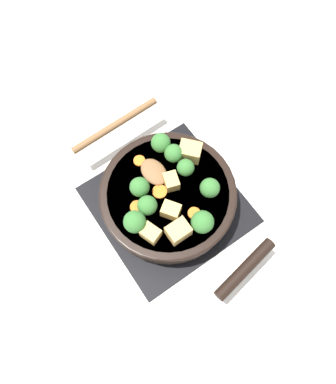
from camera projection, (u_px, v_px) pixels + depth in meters
The scene contains 21 objects.
ground_plane at pixel (168, 205), 0.85m from camera, with size 2.40×2.40×0.00m, color white.
front_burner_grate at pixel (168, 203), 0.84m from camera, with size 0.31×0.31×0.03m.
skillet_pan at pixel (169, 197), 0.80m from camera, with size 0.38×0.29×0.05m.
wooden_spoon at pixel (132, 146), 0.81m from camera, with size 0.19×0.22×0.02m.
tofu_cube_center_large at pixel (190, 152), 0.79m from camera, with size 0.05×0.04×0.04m, color tan.
tofu_cube_near_handle at pixel (171, 181), 0.77m from camera, with size 0.04×0.03×0.03m, color tan.
tofu_cube_east_chunk at pixel (151, 233), 0.73m from camera, with size 0.04×0.03×0.03m, color tan.
tofu_cube_west_chunk at pixel (171, 210), 0.75m from camera, with size 0.04×0.03×0.03m, color tan.
tofu_cube_back_piece at pixel (178, 231), 0.73m from camera, with size 0.04×0.04×0.04m, color tan.
broccoli_floret_near_spoon at pixel (174, 153), 0.78m from camera, with size 0.04×0.04×0.05m.
broccoli_floret_center_top at pixel (202, 222), 0.73m from camera, with size 0.05×0.05×0.05m.
broccoli_floret_east_rim at pixel (210, 188), 0.75m from camera, with size 0.04×0.04×0.05m.
broccoli_floret_west_rim at pixel (186, 168), 0.77m from camera, with size 0.04×0.04×0.04m.
broccoli_floret_north_edge at pixel (135, 222), 0.73m from camera, with size 0.05×0.05×0.05m.
broccoli_floret_south_cluster at pixel (140, 187), 0.75m from camera, with size 0.04×0.04×0.05m.
broccoli_floret_mid_floret at pixel (147, 205), 0.74m from camera, with size 0.04×0.04×0.05m.
broccoli_floret_small_inner at pixel (161, 143), 0.79m from camera, with size 0.04×0.04×0.05m.
carrot_slice_orange_thin at pixel (137, 207), 0.76m from camera, with size 0.03×0.03×0.01m, color orange.
carrot_slice_near_center at pixel (194, 213), 0.76m from camera, with size 0.03×0.03×0.01m, color orange.
carrot_slice_edge_slice at pixel (139, 161), 0.80m from camera, with size 0.03×0.03×0.01m, color orange.
carrot_slice_under_broccoli at pixel (160, 192), 0.78m from camera, with size 0.03×0.03×0.01m, color orange.
Camera 1 is at (0.24, -0.16, 0.80)m, focal length 35.00 mm.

